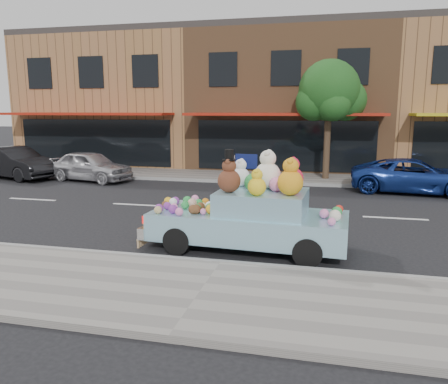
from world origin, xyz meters
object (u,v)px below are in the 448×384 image
(street_tree, at_px, (330,96))
(car_silver, at_px, (90,166))
(car_blue, at_px, (415,176))
(art_car, at_px, (250,214))
(car_dark, at_px, (15,163))

(street_tree, height_order, car_silver, street_tree)
(street_tree, relative_size, car_silver, 1.34)
(car_blue, relative_size, art_car, 1.01)
(car_dark, bearing_deg, art_car, -105.71)
(street_tree, height_order, art_car, street_tree)
(car_blue, relative_size, car_dark, 1.05)
(car_silver, xyz_separation_m, car_blue, (13.40, 0.21, -0.03))
(car_blue, xyz_separation_m, car_dark, (-17.12, -0.37, 0.08))
(street_tree, distance_m, car_blue, 4.95)
(car_silver, distance_m, car_dark, 3.72)
(car_dark, bearing_deg, street_tree, -62.93)
(car_silver, relative_size, car_blue, 0.85)
(street_tree, bearing_deg, art_car, -99.08)
(street_tree, relative_size, car_blue, 1.13)
(street_tree, bearing_deg, car_silver, -166.87)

